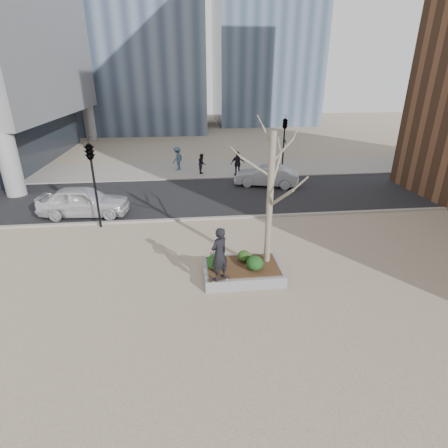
{
  "coord_description": "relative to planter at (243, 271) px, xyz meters",
  "views": [
    {
      "loc": [
        -1.03,
        -11.54,
        7.24
      ],
      "look_at": [
        0.5,
        2.0,
        1.4
      ],
      "focal_mm": 28.0,
      "sensor_mm": 36.0,
      "label": 1
    }
  ],
  "objects": [
    {
      "name": "police_car",
      "position": [
        -7.66,
        7.31,
        0.62
      ],
      "size": [
        4.94,
        2.28,
        1.64
      ],
      "primitive_type": "imported",
      "rotation": [
        0.0,
        0.0,
        1.5
      ],
      "color": "silver",
      "rests_on": "street"
    },
    {
      "name": "shrub_left",
      "position": [
        -1.05,
        -0.09,
        0.56
      ],
      "size": [
        0.68,
        0.68,
        0.58
      ],
      "primitive_type": "ellipsoid",
      "color": "#1B3E13",
      "rests_on": "planter_mulch"
    },
    {
      "name": "skateboarder",
      "position": [
        -0.99,
        -0.88,
        1.29
      ],
      "size": [
        0.86,
        0.82,
        1.98
      ],
      "primitive_type": "imported",
      "rotation": [
        0.0,
        0.0,
        3.81
      ],
      "color": "black",
      "rests_on": "skateboard"
    },
    {
      "name": "street",
      "position": [
        -1.0,
        10.0,
        -0.21
      ],
      "size": [
        60.0,
        8.0,
        0.02
      ],
      "primitive_type": "cube",
      "color": "black",
      "rests_on": "ground"
    },
    {
      "name": "sycamore_tree",
      "position": [
        1.0,
        0.3,
        3.56
      ],
      "size": [
        2.8,
        2.8,
        6.6
      ],
      "primitive_type": null,
      "color": "gray",
      "rests_on": "planter_mulch"
    },
    {
      "name": "far_sidewalk",
      "position": [
        -1.0,
        17.0,
        -0.21
      ],
      "size": [
        60.0,
        6.0,
        0.02
      ],
      "primitive_type": "cube",
      "color": "gray",
      "rests_on": "ground"
    },
    {
      "name": "pedestrian_c",
      "position": [
        1.98,
        14.61,
        0.73
      ],
      "size": [
        1.14,
        0.59,
        1.87
      ],
      "primitive_type": "imported",
      "rotation": [
        0.0,
        0.0,
        3.27
      ],
      "color": "black",
      "rests_on": "far_sidewalk"
    },
    {
      "name": "planter",
      "position": [
        0.0,
        0.0,
        0.0
      ],
      "size": [
        3.0,
        2.0,
        0.45
      ],
      "primitive_type": "cube",
      "color": "gray",
      "rests_on": "ground"
    },
    {
      "name": "car_third",
      "position": [
        15.75,
        11.05,
        0.49
      ],
      "size": [
        4.9,
        2.29,
        1.38
      ],
      "primitive_type": "imported",
      "rotation": [
        0.0,
        0.0,
        4.64
      ],
      "color": "slate",
      "rests_on": "street"
    },
    {
      "name": "shrub_right",
      "position": [
        0.4,
        -0.34,
        0.54
      ],
      "size": [
        0.65,
        0.65,
        0.55
      ],
      "primitive_type": "ellipsoid",
      "color": "#133B14",
      "rests_on": "planter_mulch"
    },
    {
      "name": "planter_mulch",
      "position": [
        0.0,
        0.0,
        0.25
      ],
      "size": [
        2.7,
        1.7,
        0.04
      ],
      "primitive_type": "cube",
      "color": "#382314",
      "rests_on": "planter"
    },
    {
      "name": "pedestrian_b",
      "position": [
        -2.63,
        16.96,
        0.74
      ],
      "size": [
        1.23,
        1.4,
        1.88
      ],
      "primitive_type": "imported",
      "rotation": [
        0.0,
        0.0,
        4.15
      ],
      "color": "#3B536B",
      "rests_on": "far_sidewalk"
    },
    {
      "name": "traffic_light_far",
      "position": [
        5.5,
        14.6,
        2.02
      ],
      "size": [
        0.6,
        2.48,
        4.5
      ],
      "primitive_type": null,
      "color": "black",
      "rests_on": "ground"
    },
    {
      "name": "shrub_middle",
      "position": [
        0.1,
        0.35,
        0.48
      ],
      "size": [
        0.51,
        0.51,
        0.44
      ],
      "primitive_type": "ellipsoid",
      "color": "#163511",
      "rests_on": "planter_mulch"
    },
    {
      "name": "car_silver",
      "position": [
        3.6,
        11.67,
        0.52
      ],
      "size": [
        4.66,
        2.86,
        1.45
      ],
      "primitive_type": "imported",
      "rotation": [
        0.0,
        0.0,
        4.39
      ],
      "color": "#95979C",
      "rests_on": "street"
    },
    {
      "name": "skateboard",
      "position": [
        -0.99,
        -0.88,
        0.26
      ],
      "size": [
        0.81,
        0.39,
        0.08
      ],
      "primitive_type": null,
      "rotation": [
        0.0,
        0.0,
        0.25
      ],
      "color": "black",
      "rests_on": "planter"
    },
    {
      "name": "traffic_light_near",
      "position": [
        -6.5,
        5.6,
        2.02
      ],
      "size": [
        0.6,
        2.48,
        4.5
      ],
      "primitive_type": null,
      "color": "black",
      "rests_on": "ground"
    },
    {
      "name": "pedestrian_a",
      "position": [
        -0.7,
        15.61,
        0.58
      ],
      "size": [
        0.65,
        0.8,
        1.55
      ],
      "primitive_type": "imported",
      "rotation": [
        0.0,
        0.0,
        1.49
      ],
      "color": "black",
      "rests_on": "far_sidewalk"
    },
    {
      "name": "ground",
      "position": [
        -1.0,
        0.0,
        -0.23
      ],
      "size": [
        120.0,
        120.0,
        0.0
      ],
      "primitive_type": "plane",
      "color": "tan",
      "rests_on": "ground"
    }
  ]
}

